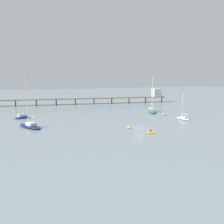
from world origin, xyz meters
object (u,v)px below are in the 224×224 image
Objects in this scene: dinghy_yellow at (151,133)px; sailboat_green at (152,110)px; mooring_buoy_near at (164,114)px; sailboat_cream at (183,118)px; pier at (115,96)px; sailboat_navy at (30,125)px; mooring_buoy_mid at (129,127)px; sailboat_blue at (23,116)px.

sailboat_green is at bearing 59.30° from dinghy_yellow.
mooring_buoy_near is (17.74, 21.64, 0.17)m from dinghy_yellow.
sailboat_cream is at bearing -86.15° from sailboat_green.
sailboat_cream is (3.45, -50.90, -3.13)m from pier.
sailboat_navy is at bearing 173.94° from sailboat_cream.
sailboat_cream is at bearing 33.28° from dinghy_yellow.
pier reaches higher than mooring_buoy_near.
sailboat_navy reaches higher than pier.
mooring_buoy_near is at bearing 36.55° from mooring_buoy_mid.
sailboat_navy reaches higher than dinghy_yellow.
sailboat_navy is 18.06× the size of mooring_buoy_near.
sailboat_blue is 48.71m from mooring_buoy_near.
sailboat_green reaches higher than dinghy_yellow.
sailboat_blue reaches higher than mooring_buoy_mid.
dinghy_yellow is at bearing -32.32° from sailboat_navy.
mooring_buoy_near is (-0.19, -8.56, -0.34)m from sailboat_green.
sailboat_cream is 10.96× the size of mooring_buoy_near.
mooring_buoy_near is at bearing 5.18° from sailboat_navy.
mooring_buoy_mid is (-20.83, -23.86, -0.30)m from sailboat_green.
sailboat_cream is (1.19, -17.65, -0.17)m from sailboat_green.
pier is 9.91× the size of sailboat_cream.
sailboat_green reaches higher than sailboat_cream.
mooring_buoy_mid is at bearing -131.12° from sailboat_green.
mooring_buoy_near is at bearing 98.61° from sailboat_cream.
dinghy_yellow is 6.97m from mooring_buoy_mid.
sailboat_navy is (-43.36, -45.94, -2.96)m from pier.
sailboat_green is 16.06× the size of mooring_buoy_mid.
pier is 54.03m from sailboat_blue.
dinghy_yellow is at bearing -129.35° from mooring_buoy_near.
sailboat_blue and sailboat_cream have the same top height.
sailboat_cream reaches higher than pier.
sailboat_navy is 16.41m from sailboat_blue.
sailboat_cream is at bearing -86.13° from pier.
pier is at bearing 93.87° from sailboat_cream.
sailboat_blue reaches higher than dinghy_yellow.
sailboat_blue is at bearing 133.96° from mooring_buoy_mid.
sailboat_blue is 38.19m from mooring_buoy_mid.
mooring_buoy_mid is at bearing 114.59° from dinghy_yellow.
dinghy_yellow reaches higher than mooring_buoy_mid.
pier is 6.02× the size of sailboat_navy.
sailboat_navy reaches higher than sailboat_green.
mooring_buoy_near is (2.07, -41.82, -3.29)m from pier.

